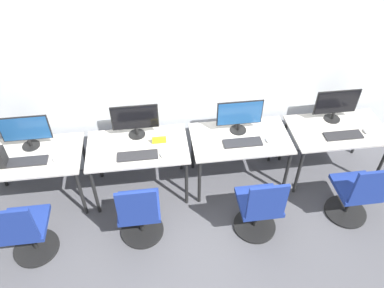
{
  "coord_description": "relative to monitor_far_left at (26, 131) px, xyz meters",
  "views": [
    {
      "loc": [
        -0.39,
        -2.84,
        3.57
      ],
      "look_at": [
        0.0,
        0.14,
        0.87
      ],
      "focal_mm": 35.0,
      "sensor_mm": 36.0,
      "label": 1
    }
  ],
  "objects": [
    {
      "name": "mouse_far_right",
      "position": [
        3.88,
        -0.27,
        -0.21
      ],
      "size": [
        0.06,
        0.09,
        0.03
      ],
      "color": "silver",
      "rests_on": "desk_far_right"
    },
    {
      "name": "wall_back",
      "position": [
        1.79,
        0.3,
        0.46
      ],
      "size": [
        12.0,
        0.05,
        2.8
      ],
      "color": "silver",
      "rests_on": "ground_plane"
    },
    {
      "name": "mouse_left",
      "position": [
        1.47,
        -0.35,
        -0.21
      ],
      "size": [
        0.06,
        0.09,
        0.03
      ],
      "color": "silver",
      "rests_on": "desk_left"
    },
    {
      "name": "office_chair_far_right",
      "position": [
        3.56,
        -0.91,
        -0.57
      ],
      "size": [
        0.48,
        0.48,
        0.9
      ],
      "color": "black",
      "rests_on": "ground_plane"
    },
    {
      "name": "placard_left",
      "position": [
        1.45,
        -0.13,
        -0.18
      ],
      "size": [
        0.16,
        0.03,
        0.08
      ],
      "color": "yellow",
      "rests_on": "desk_left"
    },
    {
      "name": "mouse_right",
      "position": [
        2.69,
        -0.27,
        -0.21
      ],
      "size": [
        0.06,
        0.09,
        0.03
      ],
      "color": "silver",
      "rests_on": "desk_right"
    },
    {
      "name": "office_chair_left",
      "position": [
        1.17,
        -0.86,
        -0.57
      ],
      "size": [
        0.48,
        0.48,
        0.9
      ],
      "color": "black",
      "rests_on": "ground_plane"
    },
    {
      "name": "keyboard_right",
      "position": [
        2.39,
        -0.27,
        -0.21
      ],
      "size": [
        0.45,
        0.15,
        0.02
      ],
      "color": "#262628",
      "rests_on": "desk_right"
    },
    {
      "name": "desk_right",
      "position": [
        2.39,
        -0.17,
        -0.3
      ],
      "size": [
        1.14,
        0.68,
        0.72
      ],
      "color": "#BCB7AD",
      "rests_on": "ground_plane"
    },
    {
      "name": "keyboard_left",
      "position": [
        1.19,
        -0.33,
        -0.21
      ],
      "size": [
        0.45,
        0.15,
        0.02
      ],
      "color": "#262628",
      "rests_on": "desk_left"
    },
    {
      "name": "monitor_left",
      "position": [
        1.19,
        0.04,
        0.0
      ],
      "size": [
        0.53,
        0.2,
        0.41
      ],
      "color": "black",
      "rests_on": "desk_left"
    },
    {
      "name": "ground_plane",
      "position": [
        1.79,
        -0.51,
        -0.94
      ],
      "size": [
        20.0,
        20.0,
        0.0
      ],
      "primitive_type": "plane",
      "color": "#4C4C51"
    },
    {
      "name": "keyboard_far_right",
      "position": [
        3.58,
        -0.3,
        -0.21
      ],
      "size": [
        0.45,
        0.15,
        0.02
      ],
      "color": "#262628",
      "rests_on": "desk_far_right"
    },
    {
      "name": "office_chair_right",
      "position": [
        2.44,
        -0.96,
        -0.57
      ],
      "size": [
        0.48,
        0.48,
        0.9
      ],
      "color": "black",
      "rests_on": "ground_plane"
    },
    {
      "name": "monitor_far_right",
      "position": [
        3.58,
        0.03,
        0.0
      ],
      "size": [
        0.53,
        0.2,
        0.41
      ],
      "color": "black",
      "rests_on": "desk_far_right"
    },
    {
      "name": "desk_far_left",
      "position": [
        -0.0,
        -0.17,
        -0.3
      ],
      "size": [
        1.14,
        0.68,
        0.72
      ],
      "color": "#BCB7AD",
      "rests_on": "ground_plane"
    },
    {
      "name": "office_chair_far_left",
      "position": [
        0.02,
        -0.94,
        -0.57
      ],
      "size": [
        0.48,
        0.48,
        0.9
      ],
      "color": "black",
      "rests_on": "ground_plane"
    },
    {
      "name": "keyboard_far_left",
      "position": [
        -0.0,
        -0.26,
        -0.21
      ],
      "size": [
        0.45,
        0.15,
        0.02
      ],
      "color": "#262628",
      "rests_on": "desk_far_left"
    },
    {
      "name": "mouse_far_left",
      "position": [
        0.31,
        -0.27,
        -0.21
      ],
      "size": [
        0.06,
        0.09,
        0.03
      ],
      "color": "silver",
      "rests_on": "desk_far_left"
    },
    {
      "name": "desk_far_right",
      "position": [
        3.58,
        -0.17,
        -0.3
      ],
      "size": [
        1.14,
        0.68,
        0.72
      ],
      "color": "#BCB7AD",
      "rests_on": "ground_plane"
    },
    {
      "name": "monitor_far_left",
      "position": [
        0.0,
        0.0,
        0.0
      ],
      "size": [
        0.53,
        0.2,
        0.41
      ],
      "color": "black",
      "rests_on": "desk_far_left"
    },
    {
      "name": "monitor_right",
      "position": [
        2.39,
        -0.03,
        0.0
      ],
      "size": [
        0.53,
        0.2,
        0.41
      ],
      "color": "black",
      "rests_on": "desk_right"
    },
    {
      "name": "desk_left",
      "position": [
        1.19,
        -0.17,
        -0.3
      ],
      "size": [
        1.14,
        0.68,
        0.72
      ],
      "color": "#BCB7AD",
      "rests_on": "ground_plane"
    }
  ]
}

